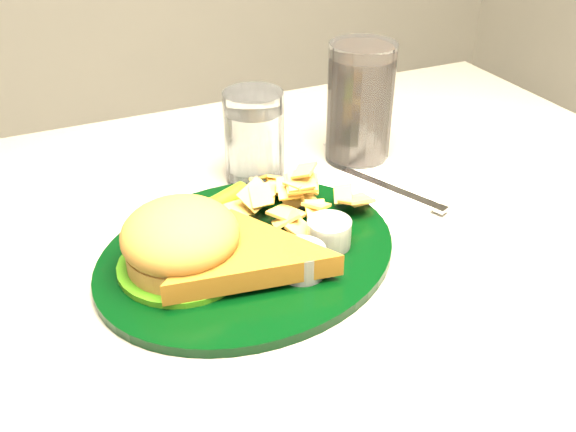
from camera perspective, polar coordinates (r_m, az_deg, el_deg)
name	(u,v)px	position (r m, az deg, el deg)	size (l,w,h in m)	color
dinner_plate	(247,228)	(0.66, -3.63, -1.06)	(0.33, 0.27, 0.07)	black
water_glass	(254,137)	(0.80, -3.02, 7.01)	(0.07, 0.07, 0.12)	silver
cola_glass	(360,104)	(0.85, 6.41, 9.91)	(0.09, 0.09, 0.16)	black
fork_napkin	(387,185)	(0.81, 8.81, 2.71)	(0.15, 0.20, 0.01)	white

